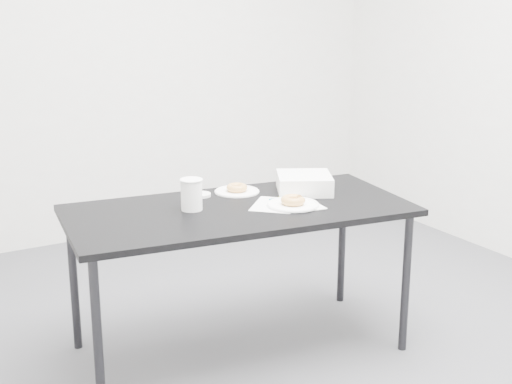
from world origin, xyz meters
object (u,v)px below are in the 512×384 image
scorecard (275,205)px  plate_near (293,205)px  table (239,218)px  pen (280,198)px  plate_far (237,192)px  bakery_box (304,183)px  coffee_cup (192,194)px  donut_far (237,188)px  donut_near (293,200)px

scorecard → plate_near: (0.06, -0.06, 0.01)m
table → scorecard: 0.18m
pen → plate_near: same height
plate_far → bakery_box: 0.34m
pen → plate_far: 0.24m
coffee_cup → bakery_box: coffee_cup is taller
table → donut_far: size_ratio=15.84×
scorecard → bakery_box: (0.25, 0.13, 0.04)m
donut_near → bakery_box: bearing=45.0°
donut_far → coffee_cup: 0.37m
pen → donut_far: (-0.12, 0.21, 0.02)m
table → plate_far: plate_far is taller
table → donut_far: (0.12, 0.23, 0.08)m
table → scorecard: size_ratio=6.70×
table → coffee_cup: 0.25m
plate_far → donut_far: size_ratio=2.13×
plate_near → coffee_cup: size_ratio=1.68×
donut_near → plate_far: size_ratio=0.52×
table → pen: (0.23, 0.02, 0.06)m
donut_far → bakery_box: bakery_box is taller
plate_far → donut_near: bearing=-72.4°
donut_far → bakery_box: bearing=-28.0°
scorecard → pen: 0.10m
bakery_box → plate_near: bearing=-107.4°
plate_near → donut_far: bearing=107.6°
coffee_cup → donut_near: bearing=-22.8°
donut_near → bakery_box: size_ratio=0.44×
coffee_cup → bakery_box: (0.62, 0.01, -0.03)m
table → plate_near: (0.23, -0.11, 0.06)m
bakery_box → plate_far: bearing=179.7°
plate_near → plate_far: plate_near is taller
scorecard → plate_far: plate_far is taller
pen → donut_near: size_ratio=1.00×
table → donut_near: 0.27m
coffee_cup → bakery_box: 0.62m
donut_far → scorecard: bearing=-80.7°
pen → donut_near: bearing=-92.2°
donut_near → donut_far: size_ratio=1.10×
scorecard → donut_far: (-0.05, 0.29, 0.02)m
plate_near → bakery_box: (0.19, 0.19, 0.04)m
coffee_cup → donut_far: bearing=26.7°
bakery_box → coffee_cup: bearing=-151.8°
scorecard → plate_far: 0.29m
coffee_cup → plate_far: bearing=26.7°
donut_near → bakery_box: 0.26m
plate_near → plate_far: (-0.11, 0.34, -0.00)m
pen → coffee_cup: 0.45m
table → pen: 0.24m
plate_near → plate_far: size_ratio=1.10×
plate_far → bakery_box: bakery_box is taller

